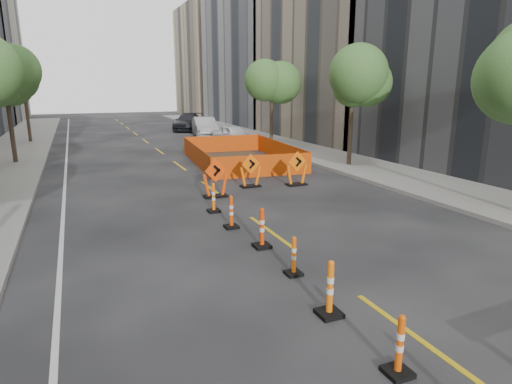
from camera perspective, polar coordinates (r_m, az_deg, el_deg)
name	(u,v)px	position (r m, az deg, el deg)	size (l,w,h in m)	color
ground_plane	(346,286)	(9.79, 11.86, -12.18)	(140.00, 140.00, 0.00)	black
sidewalk_right	(358,165)	(24.18, 13.41, 3.53)	(4.00, 90.00, 0.15)	gray
bld_right_c	(357,53)	(38.17, 13.33, 17.63)	(12.00, 16.00, 14.00)	gray
bld_right_d	(273,36)	(52.60, 2.33, 20.12)	(12.00, 18.00, 20.00)	gray
bld_right_e	(223,62)	(69.49, -4.43, 16.91)	(12.00, 14.00, 16.00)	tan
tree_l_c	(5,82)	(27.36, -30.48, 12.58)	(2.80, 2.80, 5.95)	#382B1E
tree_l_d	(23,83)	(37.30, -28.61, 12.64)	(2.80, 2.80, 5.95)	#382B1E
tree_r_b	(353,81)	(23.47, 12.81, 14.20)	(2.80, 2.80, 5.95)	#382B1E
tree_r_c	(272,83)	(32.16, 2.13, 14.34)	(2.80, 2.80, 5.95)	#382B1E
channelizer_1	(400,345)	(7.11, 18.62, -18.78)	(0.39, 0.39, 1.00)	#D54908
channelizer_2	(330,288)	(8.35, 9.85, -12.54)	(0.44, 0.44, 1.13)	orange
channelizer_3	(294,256)	(9.97, 5.07, -8.47)	(0.37, 0.37, 0.94)	#D65609
channelizer_4	(262,228)	(11.54, 0.80, -4.81)	(0.44, 0.44, 1.12)	red
channelizer_5	(231,212)	(13.14, -3.32, -2.66)	(0.41, 0.41, 1.04)	#D84109
channelizer_6	(214,197)	(14.87, -5.69, -0.73)	(0.41, 0.41, 1.04)	orange
chevron_sign_left	(215,178)	(16.85, -5.45, 1.88)	(1.03, 0.62, 1.54)	#F3430A
chevron_sign_center	(250,171)	(18.51, -0.74, 2.88)	(0.97, 0.58, 1.46)	#FF670A
chevron_sign_right	(297,168)	(18.92, 5.46, 3.16)	(1.01, 0.61, 1.52)	orange
safety_fence	(239,153)	(24.74, -2.24, 5.21)	(5.06, 8.62, 1.08)	#FC4D0D
parked_car_near	(233,134)	(33.40, -3.11, 7.74)	(1.66, 4.12, 1.40)	white
parked_car_mid	(205,127)	(38.08, -6.87, 8.61)	(1.77, 5.07, 1.67)	#A8A8AD
parked_car_far	(188,122)	(43.82, -9.05, 9.19)	(2.29, 5.64, 1.64)	black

